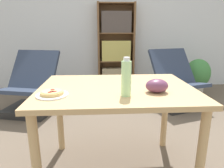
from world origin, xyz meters
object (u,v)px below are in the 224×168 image
at_px(lounge_chair_near, 30,93).
at_px(bookshelf, 116,50).
at_px(lounge_chair_far, 177,88).
at_px(grape_bunch, 157,86).
at_px(pizza_on_plate, 52,94).
at_px(drink_bottle, 127,78).
at_px(potted_plant_floor, 197,75).

height_order(lounge_chair_near, bookshelf, bookshelf).
distance_m(lounge_chair_far, bookshelf, 1.48).
bearing_deg(bookshelf, lounge_chair_far, -50.59).
bearing_deg(lounge_chair_near, bookshelf, 54.96).
bearing_deg(grape_bunch, lounge_chair_near, 132.85).
bearing_deg(bookshelf, lounge_chair_near, -138.40).
relative_size(grape_bunch, lounge_chair_far, 0.17).
bearing_deg(lounge_chair_far, grape_bunch, -133.23).
relative_size(pizza_on_plate, drink_bottle, 0.82).
xyz_separation_m(grape_bunch, lounge_chair_near, (-1.42, 1.53, -0.52)).
distance_m(drink_bottle, potted_plant_floor, 2.85).
relative_size(grape_bunch, bookshelf, 0.09).
bearing_deg(grape_bunch, bookshelf, 91.49).
xyz_separation_m(lounge_chair_far, potted_plant_floor, (0.60, 0.57, 0.07)).
xyz_separation_m(pizza_on_plate, bookshelf, (0.64, 2.75, 0.03)).
bearing_deg(drink_bottle, bookshelf, 86.89).
relative_size(pizza_on_plate, bookshelf, 0.13).
xyz_separation_m(pizza_on_plate, grape_bunch, (0.71, 0.03, 0.03)).
height_order(pizza_on_plate, lounge_chair_far, lounge_chair_far).
height_order(drink_bottle, potted_plant_floor, drink_bottle).
bearing_deg(potted_plant_floor, lounge_chair_far, -136.69).
height_order(grape_bunch, lounge_chair_far, lounge_chair_far).
bearing_deg(pizza_on_plate, drink_bottle, -3.49).
relative_size(grape_bunch, drink_bottle, 0.61).
height_order(pizza_on_plate, drink_bottle, drink_bottle).
bearing_deg(potted_plant_floor, grape_bunch, -122.59).
relative_size(bookshelf, potted_plant_floor, 2.53).
bearing_deg(lounge_chair_far, pizza_on_plate, -149.21).
bearing_deg(grape_bunch, potted_plant_floor, 57.41).
distance_m(grape_bunch, drink_bottle, 0.24).
bearing_deg(lounge_chair_far, lounge_chair_near, 166.11).
xyz_separation_m(pizza_on_plate, drink_bottle, (0.49, -0.03, 0.11)).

